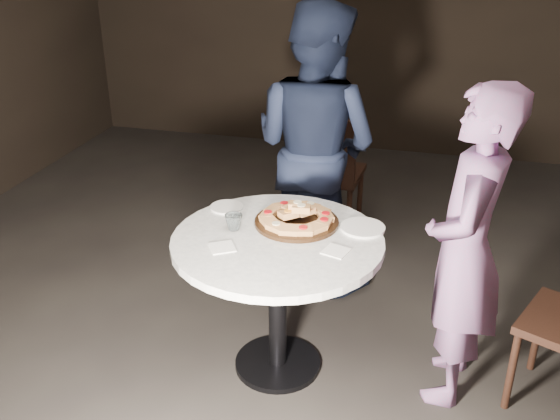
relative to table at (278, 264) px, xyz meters
name	(u,v)px	position (x,y,z in m)	size (l,w,h in m)	color
floor	(292,350)	(0.04, 0.14, -0.65)	(7.00, 7.00, 0.00)	black
table	(278,264)	(0.00, 0.00, 0.00)	(1.37, 1.37, 0.80)	black
serving_board	(297,222)	(0.06, 0.18, 0.16)	(0.44, 0.44, 0.02)	black
focaccia_pile	(297,215)	(0.06, 0.18, 0.20)	(0.38, 0.39, 0.10)	#C3854B
plate_left	(227,207)	(-0.36, 0.27, 0.15)	(0.18, 0.18, 0.01)	white
plate_right	(363,228)	(0.40, 0.20, 0.15)	(0.23, 0.23, 0.01)	white
water_glass	(234,222)	(-0.24, 0.03, 0.19)	(0.09, 0.09, 0.08)	silver
napkin_near	(222,247)	(-0.23, -0.17, 0.15)	(0.11, 0.11, 0.01)	white
napkin_far	(336,251)	(0.30, -0.07, 0.15)	(0.11, 0.11, 0.01)	white
chair_far	(327,168)	(-0.03, 1.53, -0.08)	(0.49, 0.51, 0.99)	black
diner_navy	(315,147)	(-0.03, 1.03, 0.26)	(0.89, 0.69, 1.83)	black
diner_teal	(465,250)	(0.90, 0.08, 0.16)	(0.59, 0.39, 1.62)	slate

